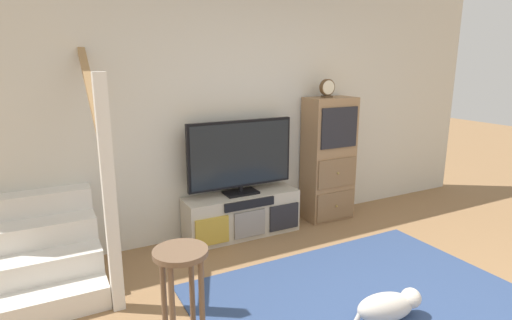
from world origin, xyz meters
TOP-DOWN VIEW (x-y plane):
  - back_wall at (0.00, 2.46)m, footprint 6.40×0.12m
  - area_rug at (0.00, 0.60)m, footprint 2.60×1.80m
  - media_console at (-0.30, 2.19)m, footprint 1.27×0.38m
  - television at (-0.30, 2.22)m, footprint 1.18×0.22m
  - side_cabinet at (0.85, 2.20)m, footprint 0.58×0.38m
  - desk_clock at (0.78, 2.19)m, footprint 0.18×0.08m
  - staircase at (-2.24, 2.20)m, footprint 1.00×1.36m
  - bar_stool_near at (-1.47, 0.63)m, footprint 0.34×0.34m
  - dog at (-0.01, 0.31)m, footprint 0.53×0.30m

SIDE VIEW (x-z plane):
  - area_rug at x=0.00m, z-range 0.00..0.01m
  - dog at x=-0.01m, z-range 0.00..0.23m
  - media_console at x=-0.30m, z-range 0.00..0.47m
  - staircase at x=-2.24m, z-range -0.73..1.47m
  - bar_stool_near at x=-1.47m, z-range 0.18..0.93m
  - side_cabinet at x=0.85m, z-range 0.00..1.46m
  - television at x=-0.30m, z-range 0.50..1.29m
  - back_wall at x=0.00m, z-range 0.00..2.70m
  - desk_clock at x=0.78m, z-range 1.46..1.67m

